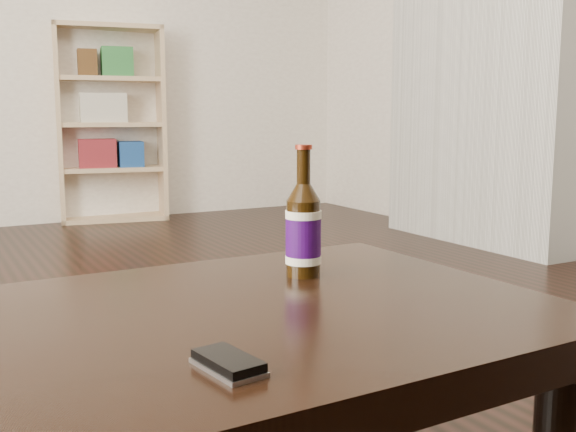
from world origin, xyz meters
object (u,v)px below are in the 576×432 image
coffee_table (167,361)px  phone (228,363)px  beer_bottle (303,230)px  bookshelf (109,120)px

coffee_table → phone: (0.00, -0.20, 0.06)m
coffee_table → beer_bottle: beer_bottle is taller
bookshelf → coffee_table: 3.73m
bookshelf → beer_bottle: bearing=-89.4°
coffee_table → beer_bottle: bearing=24.7°
coffee_table → phone: size_ratio=11.71×
phone → coffee_table: bearing=82.8°
bookshelf → beer_bottle: (-0.57, -3.49, -0.16)m
beer_bottle → phone: beer_bottle is taller
coffee_table → beer_bottle: 0.35m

